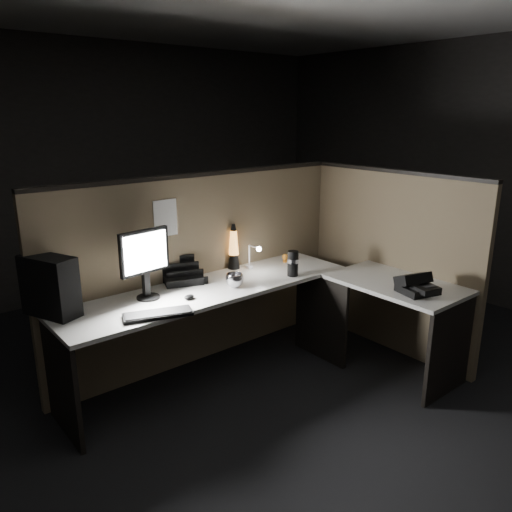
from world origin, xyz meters
TOP-DOWN VIEW (x-y plane):
  - floor at (0.00, 0.00)m, footprint 6.00×6.00m
  - room_shell at (0.00, 0.00)m, footprint 6.00×6.00m
  - partition_back at (0.00, 0.93)m, footprint 2.66×0.06m
  - partition_right at (1.33, 0.10)m, footprint 0.06×1.66m
  - desk at (0.18, 0.25)m, footprint 2.60×1.60m
  - pc_tower at (-1.22, 0.81)m, footprint 0.29×0.40m
  - monitor at (-0.61, 0.70)m, footprint 0.38×0.16m
  - keyboard at (-0.71, 0.37)m, footprint 0.46×0.28m
  - mouse at (-0.40, 0.49)m, footprint 0.09×0.07m
  - clip_lamp at (0.35, 0.71)m, footprint 0.04×0.17m
  - organizer at (-0.25, 0.84)m, footprint 0.35×0.33m
  - lava_lamp at (0.26, 0.86)m, footprint 0.10×0.10m
  - travel_mug at (0.50, 0.41)m, footprint 0.09×0.09m
  - steel_mug at (-0.01, 0.49)m, footprint 0.16×0.16m
  - figurine at (0.70, 0.72)m, footprint 0.05×0.05m
  - pinned_paper at (-0.34, 0.90)m, footprint 0.19×0.00m
  - desk_phone at (0.92, -0.42)m, footprint 0.29×0.29m

SIDE VIEW (x-z plane):
  - floor at x=0.00m, z-range 0.00..0.00m
  - desk at x=0.18m, z-range 0.22..0.95m
  - keyboard at x=-0.71m, z-range 0.73..0.75m
  - mouse at x=-0.40m, z-range 0.73..0.76m
  - partition_back at x=0.00m, z-range 0.00..1.50m
  - partition_right at x=1.33m, z-range 0.00..1.50m
  - figurine at x=0.70m, z-range 0.75..0.80m
  - organizer at x=-0.25m, z-range 0.67..0.88m
  - steel_mug at x=-0.01m, z-range 0.73..0.83m
  - desk_phone at x=0.92m, z-range 0.71..0.86m
  - travel_mug at x=0.50m, z-range 0.73..0.93m
  - clip_lamp at x=0.35m, z-range 0.75..0.96m
  - lava_lamp at x=0.26m, z-range 0.70..1.07m
  - pc_tower at x=-1.22m, z-range 0.73..1.12m
  - monitor at x=-0.61m, z-range 0.78..1.26m
  - pinned_paper at x=-0.34m, z-range 1.09..1.36m
  - room_shell at x=0.00m, z-range -1.38..4.62m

